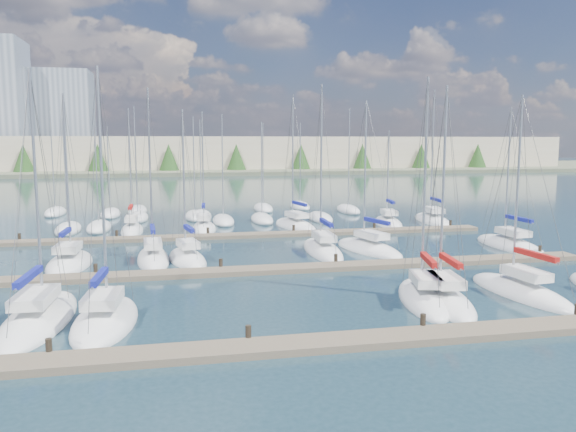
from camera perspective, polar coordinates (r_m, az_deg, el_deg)
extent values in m
plane|color=#223A45|center=(80.77, -6.56, 1.40)|extent=(400.00, 400.00, 0.00)
cube|color=#6B5E4C|center=(24.59, 5.75, -12.61)|extent=(44.00, 1.80, 0.35)
cylinder|color=#2D261C|center=(24.89, -23.10, -12.57)|extent=(0.26, 0.26, 1.10)
cylinder|color=#2D261C|center=(24.55, -4.05, -12.24)|extent=(0.26, 0.26, 1.10)
cylinder|color=#2D261C|center=(26.72, 13.54, -10.77)|extent=(0.26, 0.26, 1.10)
cube|color=#6B5E4C|center=(37.64, -0.61, -5.42)|extent=(44.00, 1.80, 0.35)
cylinder|color=#2D261C|center=(38.17, -18.95, -5.43)|extent=(0.26, 0.26, 1.10)
cylinder|color=#2D261C|center=(37.95, -6.84, -5.14)|extent=(0.26, 0.26, 1.10)
cylinder|color=#2D261C|center=(39.39, 4.88, -4.64)|extent=(0.26, 0.26, 1.10)
cylinder|color=#2D261C|center=(42.32, 15.35, -4.03)|extent=(0.26, 0.26, 1.10)
cylinder|color=#2D261C|center=(46.46, 24.20, -3.41)|extent=(0.26, 0.26, 1.10)
cube|color=#6B5E4C|center=(51.20, -3.59, -1.96)|extent=(44.00, 1.80, 0.35)
cylinder|color=#2D261C|center=(53.21, -25.61, -2.17)|extent=(0.26, 0.26, 1.10)
cylinder|color=#2D261C|center=(51.83, -17.00, -1.99)|extent=(0.26, 0.26, 1.10)
cylinder|color=#2D261C|center=(51.67, -8.13, -1.76)|extent=(0.26, 0.26, 1.10)
cylinder|color=#2D261C|center=(52.74, 0.58, -1.50)|extent=(0.26, 0.26, 1.10)
cylinder|color=#2D261C|center=(54.96, 8.76, -1.22)|extent=(0.26, 0.26, 1.10)
cylinder|color=#2D261C|center=(58.21, 16.17, -0.94)|extent=(0.26, 0.26, 1.10)
ellipsoid|color=white|center=(56.78, 0.74, -1.10)|extent=(4.22, 8.62, 1.60)
cube|color=maroon|center=(56.78, 0.74, -1.10)|extent=(2.13, 4.16, 0.12)
cube|color=silver|center=(56.22, 0.90, 0.15)|extent=(2.02, 3.12, 0.50)
cylinder|color=#9EA0A5|center=(56.76, 0.49, 6.11)|extent=(0.14, 0.14, 12.12)
cylinder|color=#9EA0A5|center=(55.49, 1.17, 1.14)|extent=(0.73, 3.43, 0.10)
cube|color=navy|center=(55.48, 1.17, 1.26)|extent=(0.88, 3.19, 0.30)
ellipsoid|color=white|center=(44.13, 3.53, -3.63)|extent=(2.84, 9.17, 1.60)
cube|color=silver|center=(43.46, 3.67, -2.07)|extent=(1.49, 3.23, 0.50)
cylinder|color=#9EA0A5|center=(44.03, 3.40, 5.51)|extent=(0.14, 0.14, 11.88)
cylinder|color=#9EA0A5|center=(42.60, 3.90, -0.83)|extent=(0.26, 3.81, 0.10)
cube|color=navy|center=(42.58, 3.90, -0.67)|extent=(0.45, 3.52, 0.30)
ellipsoid|color=white|center=(41.42, -10.19, -4.48)|extent=(3.55, 7.04, 1.60)
cube|color=maroon|center=(41.42, -10.19, -4.48)|extent=(1.80, 3.40, 0.12)
cube|color=silver|center=(40.85, -10.13, -2.79)|extent=(1.70, 2.55, 0.50)
cylinder|color=#9EA0A5|center=(41.13, -10.54, 3.77)|extent=(0.14, 0.14, 9.76)
cylinder|color=#9EA0A5|center=(40.15, -10.00, -1.45)|extent=(0.62, 2.79, 0.10)
cube|color=navy|center=(40.13, -10.01, -1.28)|extent=(0.78, 2.61, 0.30)
ellipsoid|color=white|center=(49.54, 21.54, -2.92)|extent=(2.73, 8.68, 1.60)
cube|color=silver|center=(48.97, 21.90, -1.51)|extent=(1.49, 3.04, 0.50)
cylinder|color=#9EA0A5|center=(49.43, 21.45, 4.28)|extent=(0.14, 0.14, 10.25)
cylinder|color=#9EA0A5|center=(48.26, 22.41, -0.40)|extent=(0.12, 3.64, 0.10)
cube|color=navy|center=(48.24, 22.42, -0.26)|extent=(0.32, 3.35, 0.30)
ellipsoid|color=white|center=(55.80, -15.55, -1.54)|extent=(2.07, 6.78, 1.60)
cube|color=black|center=(55.80, -15.55, -1.54)|extent=(1.08, 3.25, 0.12)
cube|color=silver|center=(55.28, -15.62, -0.26)|extent=(1.13, 2.37, 0.50)
cylinder|color=#9EA0A5|center=(55.72, -15.75, 5.04)|extent=(0.14, 0.14, 10.65)
cylinder|color=#9EA0A5|center=(54.61, -15.70, 0.76)|extent=(0.11, 2.84, 0.10)
cube|color=maroon|center=(54.60, -15.70, 0.88)|extent=(0.31, 2.62, 0.30)
ellipsoid|color=white|center=(42.26, -21.29, -4.64)|extent=(3.04, 7.51, 1.60)
cube|color=black|center=(42.26, -21.29, -4.64)|extent=(1.57, 3.61, 0.12)
cube|color=silver|center=(41.66, -21.47, -3.00)|extent=(1.63, 2.64, 0.50)
cylinder|color=#9EA0A5|center=(42.02, -21.55, 4.15)|extent=(0.14, 0.14, 10.78)
cylinder|color=#9EA0A5|center=(40.91, -21.71, -1.71)|extent=(0.18, 3.13, 0.10)
cube|color=navy|center=(40.90, -21.71, -1.54)|extent=(0.38, 2.88, 0.30)
ellipsoid|color=white|center=(59.52, 10.12, -0.82)|extent=(3.47, 7.34, 1.60)
cube|color=silver|center=(59.01, 10.23, 0.38)|extent=(1.71, 2.64, 0.50)
cylinder|color=#9EA0A5|center=(59.54, 10.12, 4.40)|extent=(0.14, 0.14, 8.67)
cylinder|color=#9EA0A5|center=(58.34, 10.38, 1.33)|extent=(0.52, 2.95, 0.10)
cube|color=navy|center=(58.33, 10.39, 1.45)|extent=(0.69, 2.74, 0.30)
ellipsoid|color=white|center=(42.07, -13.53, -4.39)|extent=(2.73, 8.10, 1.60)
cube|color=silver|center=(41.43, -13.57, -2.74)|extent=(1.41, 2.86, 0.50)
cylinder|color=#9EA0A5|center=(41.87, -13.84, 4.81)|extent=(0.14, 0.14, 11.31)
cylinder|color=#9EA0A5|center=(40.63, -13.60, -1.44)|extent=(0.30, 3.35, 0.10)
cube|color=navy|center=(40.61, -13.60, -1.27)|extent=(0.48, 3.10, 0.30)
ellipsoid|color=white|center=(28.56, -18.04, -10.26)|extent=(3.37, 7.81, 1.60)
cube|color=silver|center=(27.84, -18.29, -7.95)|extent=(1.75, 2.77, 0.50)
cylinder|color=#9EA0A5|center=(27.92, -18.36, 3.02)|extent=(0.14, 0.14, 10.98)
cylinder|color=#9EA0A5|center=(27.00, -18.62, -6.14)|extent=(0.32, 3.20, 0.10)
cube|color=navy|center=(26.97, -18.63, -5.89)|extent=(0.50, 2.96, 0.30)
ellipsoid|color=white|center=(31.65, 13.59, -8.35)|extent=(4.15, 8.06, 1.60)
cube|color=maroon|center=(31.65, 13.59, -8.35)|extent=(2.08, 3.89, 0.12)
cube|color=silver|center=(30.95, 13.80, -6.23)|extent=(1.92, 2.93, 0.50)
cylinder|color=#9EA0A5|center=(31.14, 13.73, 3.55)|extent=(0.14, 0.14, 10.90)
cylinder|color=#9EA0A5|center=(30.13, 14.10, -4.56)|extent=(0.86, 3.17, 0.10)
cube|color=maroon|center=(30.11, 14.11, -4.34)|extent=(0.99, 2.97, 0.30)
ellipsoid|color=white|center=(45.10, 8.16, -3.45)|extent=(4.67, 8.65, 1.60)
cube|color=black|center=(45.10, 8.16, -3.45)|extent=(2.35, 4.18, 0.12)
cube|color=silver|center=(44.53, 8.49, -1.90)|extent=(2.16, 3.16, 0.50)
cylinder|color=#9EA0A5|center=(44.87, 7.84, 4.72)|extent=(0.14, 0.14, 10.68)
cylinder|color=#9EA0A5|center=(43.84, 9.01, -0.67)|extent=(0.96, 3.37, 0.10)
cube|color=navy|center=(43.82, 9.01, -0.52)|extent=(1.09, 3.16, 0.30)
ellipsoid|color=white|center=(34.65, 22.48, -7.33)|extent=(3.06, 8.42, 1.60)
cube|color=black|center=(34.65, 22.48, -7.33)|extent=(1.56, 4.05, 0.12)
cube|color=silver|center=(34.04, 23.03, -5.37)|extent=(1.53, 2.99, 0.50)
cylinder|color=#9EA0A5|center=(34.17, 22.29, 2.85)|extent=(0.14, 0.14, 10.07)
cylinder|color=#9EA0A5|center=(33.34, 23.84, -3.83)|extent=(0.42, 3.45, 0.10)
cube|color=maroon|center=(33.32, 23.86, -3.62)|extent=(0.59, 3.20, 0.30)
ellipsoid|color=white|center=(31.68, 15.45, -8.39)|extent=(3.59, 7.90, 1.60)
cube|color=silver|center=(31.01, 15.75, -6.27)|extent=(1.74, 2.84, 0.50)
cylinder|color=#9EA0A5|center=(31.17, 15.51, 3.06)|extent=(0.14, 0.14, 10.43)
cylinder|color=#9EA0A5|center=(30.21, 16.19, -4.60)|extent=(0.59, 3.17, 0.10)
cube|color=maroon|center=(30.19, 16.20, -4.38)|extent=(0.75, 2.95, 0.30)
ellipsoid|color=white|center=(55.54, -8.53, -1.38)|extent=(2.74, 6.51, 1.60)
cube|color=silver|center=(55.04, -8.56, -0.10)|extent=(1.42, 2.31, 0.50)
cylinder|color=#9EA0A5|center=(55.44, -8.64, 5.09)|extent=(0.14, 0.14, 10.40)
cylinder|color=#9EA0A5|center=(54.41, -8.59, 0.93)|extent=(0.28, 2.67, 0.10)
cube|color=navy|center=(54.39, -8.59, 1.05)|extent=(0.47, 2.47, 0.30)
ellipsoid|color=white|center=(62.71, 14.45, -0.52)|extent=(3.87, 9.44, 1.60)
cube|color=silver|center=(62.12, 14.62, 0.61)|extent=(1.89, 3.38, 0.50)
cylinder|color=#9EA0A5|center=(62.83, 14.47, 6.41)|extent=(0.14, 0.14, 12.99)
cylinder|color=#9EA0A5|center=(61.31, 14.87, 1.50)|extent=(0.61, 3.83, 0.10)
cube|color=navy|center=(61.30, 14.87, 1.61)|extent=(0.77, 3.55, 0.30)
ellipsoid|color=white|center=(29.96, -23.94, -9.71)|extent=(3.36, 9.44, 1.60)
cube|color=black|center=(29.96, -23.94, -9.71)|extent=(1.73, 4.54, 0.12)
cube|color=silver|center=(29.18, -24.32, -7.53)|extent=(1.75, 3.33, 0.50)
cylinder|color=#9EA0A5|center=(29.50, -24.23, 2.87)|extent=(0.14, 0.14, 10.87)
cylinder|color=#9EA0A5|center=(28.25, -24.84, -5.85)|extent=(0.31, 3.91, 0.10)
cube|color=navy|center=(28.22, -24.85, -5.62)|extent=(0.49, 3.60, 0.30)
cylinder|color=#9EA0A5|center=(71.28, -22.82, 5.28)|extent=(0.12, 0.12, 11.20)
ellipsoid|color=white|center=(71.74, -22.56, 0.30)|extent=(2.20, 6.40, 1.40)
cylinder|color=#9EA0A5|center=(63.59, -8.87, 5.10)|extent=(0.12, 0.12, 10.14)
ellipsoid|color=white|center=(64.08, -8.77, -0.02)|extent=(2.20, 6.40, 1.40)
cylinder|color=#9EA0A5|center=(63.34, -9.54, 5.23)|extent=(0.12, 0.12, 10.49)
ellipsoid|color=white|center=(63.84, -9.42, -0.06)|extent=(2.20, 6.40, 1.40)
cylinder|color=#9EA0A5|center=(72.39, 1.24, 5.45)|extent=(0.12, 0.12, 10.06)
ellipsoid|color=white|center=(72.82, 1.23, 0.98)|extent=(2.20, 6.40, 1.40)
cylinder|color=#9EA0A5|center=(67.80, -17.77, 4.66)|extent=(0.12, 0.12, 9.39)
ellipsoid|color=white|center=(68.25, -17.59, 0.18)|extent=(2.20, 6.40, 1.40)
cylinder|color=#9EA0A5|center=(57.15, -21.70, 4.24)|extent=(0.12, 0.12, 9.85)
ellipsoid|color=white|center=(57.69, -21.43, -1.29)|extent=(2.20, 6.40, 1.40)
cylinder|color=#9EA0A5|center=(57.38, -18.87, 4.11)|extent=(0.12, 0.12, 9.30)
ellipsoid|color=white|center=(57.91, -18.65, -1.13)|extent=(2.20, 6.40, 1.40)
cylinder|color=#9EA0A5|center=(68.71, 6.21, 5.97)|extent=(0.12, 0.12, 11.68)
ellipsoid|color=white|center=(69.19, 6.13, 0.59)|extent=(2.20, 6.40, 1.40)
cylinder|color=#9EA0A5|center=(60.11, -2.69, 4.86)|extent=(0.12, 0.12, 9.76)
ellipsoid|color=white|center=(60.63, -2.66, -0.37)|extent=(2.20, 6.40, 1.40)
cylinder|color=#9EA0A5|center=(70.08, -15.23, 5.89)|extent=(0.12, 0.12, 11.95)
ellipsoid|color=white|center=(70.55, -15.04, 0.50)|extent=(2.20, 6.40, 1.40)
cylinder|color=#9EA0A5|center=(61.23, 3.34, 4.30)|extent=(0.12, 0.12, 8.46)
ellipsoid|color=white|center=(61.70, 3.31, -0.23)|extent=(2.20, 6.40, 1.40)
cylinder|color=#9EA0A5|center=(63.71, -15.14, 4.02)|extent=(0.12, 0.12, 8.12)
ellipsoid|color=white|center=(64.15, -15.00, -0.18)|extent=(2.20, 6.40, 1.40)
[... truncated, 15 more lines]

